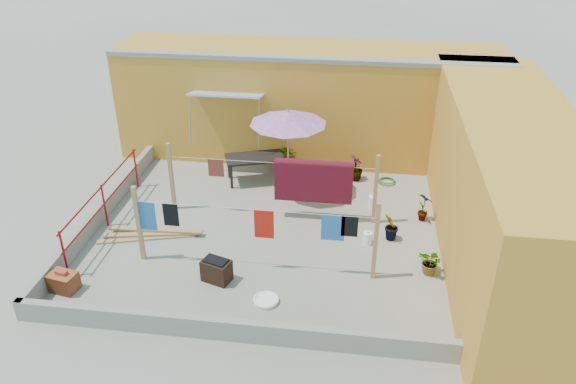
# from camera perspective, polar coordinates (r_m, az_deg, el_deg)

# --- Properties ---
(ground) EXTENTS (80.00, 80.00, 0.00)m
(ground) POSITION_cam_1_polar(r_m,az_deg,el_deg) (13.33, -2.21, -4.12)
(ground) COLOR #9E998E
(ground) RESTS_ON ground
(wall_back) EXTENTS (11.00, 3.27, 3.21)m
(wall_back) POSITION_cam_1_polar(r_m,az_deg,el_deg) (16.74, 2.13, 9.17)
(wall_back) COLOR #BD7F29
(wall_back) RESTS_ON ground
(wall_right) EXTENTS (2.40, 9.00, 3.20)m
(wall_right) POSITION_cam_1_polar(r_m,az_deg,el_deg) (12.77, 21.31, 0.46)
(wall_right) COLOR #BD7F29
(wall_right) RESTS_ON ground
(parapet_front) EXTENTS (8.30, 0.16, 0.44)m
(parapet_front) POSITION_cam_1_polar(r_m,az_deg,el_deg) (10.42, -5.65, -13.77)
(parapet_front) COLOR gray
(parapet_front) RESTS_ON ground
(parapet_left) EXTENTS (0.16, 7.30, 0.44)m
(parapet_left) POSITION_cam_1_polar(r_m,az_deg,el_deg) (14.41, -18.44, -1.98)
(parapet_left) COLOR gray
(parapet_left) RESTS_ON ground
(red_railing) EXTENTS (0.05, 4.20, 1.10)m
(red_railing) POSITION_cam_1_polar(r_m,az_deg,el_deg) (13.92, -18.24, -0.70)
(red_railing) COLOR maroon
(red_railing) RESTS_ON ground
(clothesline_rig) EXTENTS (5.09, 2.35, 1.80)m
(clothesline_rig) POSITION_cam_1_polar(r_m,az_deg,el_deg) (13.20, 1.71, 0.60)
(clothesline_rig) COLOR tan
(clothesline_rig) RESTS_ON ground
(patio_umbrella) EXTENTS (2.00, 2.00, 2.35)m
(patio_umbrella) POSITION_cam_1_polar(r_m,az_deg,el_deg) (14.09, 0.01, 7.49)
(patio_umbrella) COLOR gray
(patio_umbrella) RESTS_ON ground
(outdoor_table) EXTENTS (1.73, 1.25, 0.73)m
(outdoor_table) POSITION_cam_1_polar(r_m,az_deg,el_deg) (15.33, -3.41, 3.36)
(outdoor_table) COLOR black
(outdoor_table) RESTS_ON ground
(brick_stack) EXTENTS (0.61, 0.49, 0.47)m
(brick_stack) POSITION_cam_1_polar(r_m,az_deg,el_deg) (12.33, -21.85, -8.45)
(brick_stack) COLOR #A04925
(brick_stack) RESTS_ON ground
(lumber_pile) EXTENTS (2.37, 0.79, 0.14)m
(lumber_pile) POSITION_cam_1_polar(r_m,az_deg,el_deg) (13.51, -13.73, -4.17)
(lumber_pile) COLOR tan
(lumber_pile) RESTS_ON ground
(brazier) EXTENTS (0.66, 0.54, 0.52)m
(brazier) POSITION_cam_1_polar(r_m,az_deg,el_deg) (11.78, -7.27, -7.88)
(brazier) COLOR black
(brazier) RESTS_ON ground
(white_basin) EXTENTS (0.51, 0.51, 0.09)m
(white_basin) POSITION_cam_1_polar(r_m,az_deg,el_deg) (11.27, -2.25, -10.91)
(white_basin) COLOR white
(white_basin) RESTS_ON ground
(water_jug_a) EXTENTS (0.22, 0.22, 0.35)m
(water_jug_a) POSITION_cam_1_polar(r_m,az_deg,el_deg) (12.97, 8.09, -4.66)
(water_jug_a) COLOR white
(water_jug_a) RESTS_ON ground
(water_jug_b) EXTENTS (0.21, 0.21, 0.33)m
(water_jug_b) POSITION_cam_1_polar(r_m,az_deg,el_deg) (14.44, 8.58, -0.95)
(water_jug_b) COLOR white
(water_jug_b) RESTS_ON ground
(green_hose) EXTENTS (0.50, 0.50, 0.07)m
(green_hose) POSITION_cam_1_polar(r_m,az_deg,el_deg) (15.73, 10.01, 1.09)
(green_hose) COLOR #1C7018
(green_hose) RESTS_ON ground
(plant_back_a) EXTENTS (0.77, 0.67, 0.85)m
(plant_back_a) POSITION_cam_1_polar(r_m,az_deg,el_deg) (15.88, -0.39, 3.43)
(plant_back_a) COLOR #255C1A
(plant_back_a) RESTS_ON ground
(plant_back_b) EXTENTS (0.43, 0.43, 0.72)m
(plant_back_b) POSITION_cam_1_polar(r_m,az_deg,el_deg) (15.60, 6.87, 2.45)
(plant_back_b) COLOR #255C1A
(plant_back_b) RESTS_ON ground
(plant_right_a) EXTENTS (0.48, 0.49, 0.78)m
(plant_right_a) POSITION_cam_1_polar(r_m,az_deg,el_deg) (13.98, 13.65, -1.44)
(plant_right_a) COLOR #255C1A
(plant_right_a) RESTS_ON ground
(plant_right_b) EXTENTS (0.37, 0.44, 0.72)m
(plant_right_b) POSITION_cam_1_polar(r_m,az_deg,el_deg) (13.07, 10.46, -3.51)
(plant_right_b) COLOR #255C1A
(plant_right_b) RESTS_ON ground
(plant_right_c) EXTENTS (0.68, 0.68, 0.57)m
(plant_right_c) POSITION_cam_1_polar(r_m,az_deg,el_deg) (12.21, 14.34, -6.96)
(plant_right_c) COLOR #255C1A
(plant_right_c) RESTS_ON ground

